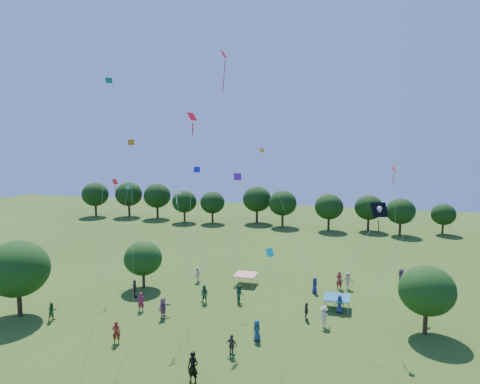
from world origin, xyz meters
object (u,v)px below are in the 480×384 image
(near_tree_north, at_px, (143,258))
(tent_blue, at_px, (337,298))
(tent_red_stripe, at_px, (246,275))
(near_tree_east, at_px, (427,291))
(near_tree_west, at_px, (17,269))
(pirate_kite, at_px, (378,211))
(red_high_kite, at_px, (226,93))
(man_in_black, at_px, (193,367))

(near_tree_north, distance_m, tent_blue, 19.41)
(tent_red_stripe, bearing_deg, near_tree_east, -24.31)
(near_tree_north, height_order, tent_red_stripe, near_tree_north)
(near_tree_west, distance_m, pirate_kite, 30.02)
(near_tree_north, relative_size, red_high_kite, 0.22)
(man_in_black, xyz_separation_m, pirate_kite, (11.04, 10.20, 8.65))
(near_tree_east, relative_size, man_in_black, 2.72)
(tent_red_stripe, xyz_separation_m, red_high_kite, (-0.94, -3.74, 18.23))
(tent_red_stripe, bearing_deg, man_in_black, -85.34)
(tent_blue, relative_size, man_in_black, 1.11)
(tent_blue, bearing_deg, pirate_kite, -53.81)
(near_tree_north, xyz_separation_m, tent_red_stripe, (9.79, 3.75, -2.03))
(tent_red_stripe, bearing_deg, near_tree_north, -159.04)
(tent_blue, height_order, red_high_kite, red_high_kite)
(man_in_black, height_order, red_high_kite, red_high_kite)
(red_high_kite, bearing_deg, man_in_black, -80.57)
(red_high_kite, bearing_deg, tent_blue, -2.32)
(tent_red_stripe, relative_size, pirate_kite, 0.25)
(tent_blue, bearing_deg, near_tree_west, -161.34)
(tent_blue, distance_m, man_in_black, 16.43)
(near_tree_north, height_order, pirate_kite, pirate_kite)
(red_high_kite, bearing_deg, near_tree_north, -179.96)
(red_high_kite, bearing_deg, tent_red_stripe, 75.84)
(near_tree_east, height_order, red_high_kite, red_high_kite)
(man_in_black, bearing_deg, near_tree_north, 132.84)
(near_tree_west, xyz_separation_m, red_high_kite, (15.65, 9.24, 15.11))
(man_in_black, distance_m, red_high_kite, 23.62)
(near_tree_north, height_order, red_high_kite, red_high_kite)
(near_tree_north, bearing_deg, near_tree_east, -7.94)
(tent_red_stripe, height_order, red_high_kite, red_high_kite)
(near_tree_north, distance_m, tent_red_stripe, 10.67)
(near_tree_west, bearing_deg, near_tree_east, 9.61)
(near_tree_east, xyz_separation_m, tent_blue, (-6.87, 3.23, -2.46))
(near_tree_east, distance_m, red_high_kite, 23.72)
(near_tree_west, height_order, tent_red_stripe, near_tree_west)
(man_in_black, bearing_deg, red_high_kite, 104.85)
(near_tree_north, bearing_deg, man_in_black, -52.58)
(near_tree_east, relative_size, tent_blue, 2.46)
(tent_red_stripe, xyz_separation_m, pirate_kite, (12.55, -8.32, 8.61))
(man_in_black, bearing_deg, near_tree_east, 42.18)
(tent_blue, height_order, pirate_kite, pirate_kite)
(man_in_black, bearing_deg, near_tree_west, 168.44)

